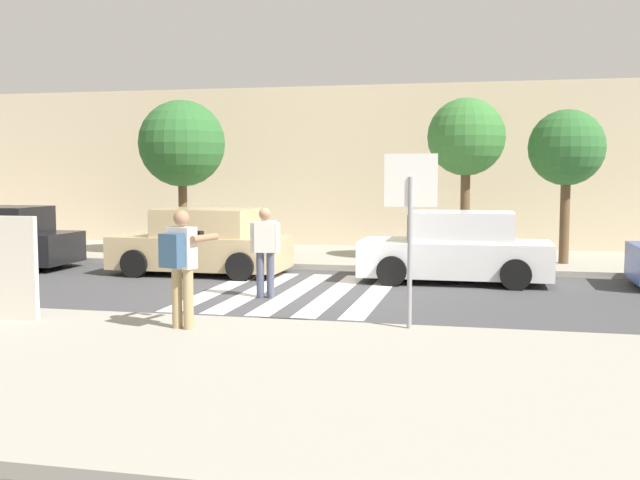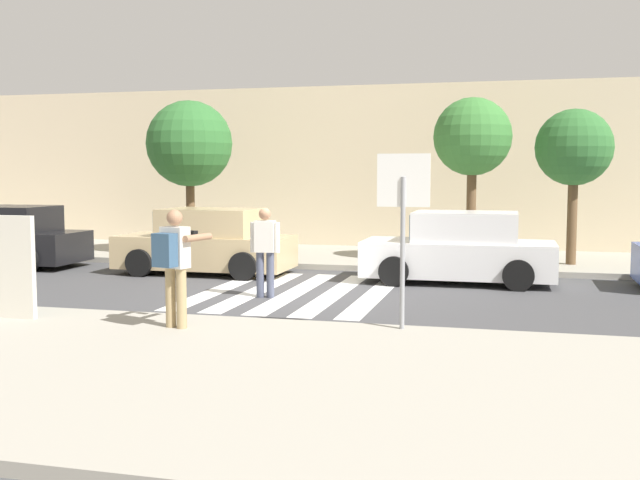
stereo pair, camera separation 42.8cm
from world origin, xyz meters
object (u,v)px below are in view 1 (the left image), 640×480
at_px(stop_sign, 411,202).
at_px(parked_car_tan, 202,244).
at_px(street_tree_center, 466,138).
at_px(street_tree_west, 182,144).
at_px(street_tree_east, 567,149).
at_px(advertising_board, 5,268).
at_px(pedestrian_crossing, 265,247).
at_px(parked_car_white, 457,249).
at_px(photographer_with_backpack, 181,258).

height_order(stop_sign, parked_car_tan, stop_sign).
bearing_deg(stop_sign, street_tree_center, 86.44).
xyz_separation_m(stop_sign, street_tree_west, (-7.12, 8.51, 1.18)).
xyz_separation_m(street_tree_east, advertising_board, (-9.08, -9.32, -2.03)).
distance_m(pedestrian_crossing, parked_car_white, 4.53).
relative_size(stop_sign, street_tree_center, 0.61).
bearing_deg(parked_car_tan, parked_car_white, 0.00).
distance_m(parked_car_white, advertising_board, 9.22).
bearing_deg(street_tree_west, street_tree_east, 0.56).
distance_m(stop_sign, parked_car_white, 5.89).
relative_size(pedestrian_crossing, street_tree_east, 0.45).
relative_size(photographer_with_backpack, parked_car_tan, 0.42).
xyz_separation_m(photographer_with_backpack, street_tree_center, (3.73, 9.19, 2.08)).
distance_m(parked_car_white, street_tree_west, 8.41).
bearing_deg(photographer_with_backpack, parked_car_tan, 109.14).
relative_size(street_tree_west, street_tree_east, 1.11).
height_order(parked_car_tan, street_tree_east, street_tree_east).
relative_size(parked_car_white, advertising_board, 2.56).
distance_m(photographer_with_backpack, street_tree_west, 10.27).
xyz_separation_m(parked_car_tan, street_tree_east, (8.42, 2.86, 2.25)).
bearing_deg(parked_car_white, pedestrian_crossing, -140.56).
bearing_deg(street_tree_west, pedestrian_crossing, -54.19).
bearing_deg(photographer_with_backpack, street_tree_west, 112.83).
relative_size(street_tree_center, street_tree_east, 1.08).
height_order(parked_car_white, street_tree_center, street_tree_center).
bearing_deg(stop_sign, parked_car_white, 85.62).
distance_m(stop_sign, street_tree_east, 9.15).
bearing_deg(parked_car_white, advertising_board, -135.51).
relative_size(stop_sign, photographer_with_backpack, 1.47).
bearing_deg(street_tree_center, pedestrian_crossing, -122.82).
distance_m(photographer_with_backpack, advertising_board, 2.93).
bearing_deg(street_tree_west, advertising_board, -83.89).
bearing_deg(parked_car_tan, photographer_with_backpack, -70.86).
bearing_deg(advertising_board, parked_car_tan, 84.17).
xyz_separation_m(stop_sign, photographer_with_backpack, (-3.21, -0.78, -0.81)).
height_order(stop_sign, advertising_board, stop_sign).
xyz_separation_m(pedestrian_crossing, advertising_board, (-3.08, -3.59, -0.03)).
bearing_deg(stop_sign, street_tree_west, 129.94).
height_order(photographer_with_backpack, street_tree_west, street_tree_west).
bearing_deg(street_tree_west, parked_car_tan, -59.22).
bearing_deg(street_tree_center, stop_sign, -93.56).
distance_m(photographer_with_backpack, street_tree_center, 10.14).
distance_m(stop_sign, parked_car_tan, 8.03).
xyz_separation_m(photographer_with_backpack, parked_car_tan, (-2.26, 6.52, -0.44)).
xyz_separation_m(street_tree_center, advertising_board, (-6.66, -9.13, -2.31)).
xyz_separation_m(parked_car_white, street_tree_east, (2.51, 2.86, 2.25)).
xyz_separation_m(stop_sign, advertising_board, (-6.13, -0.72, -1.04)).
relative_size(stop_sign, pedestrian_crossing, 1.47).
relative_size(parked_car_tan, street_tree_center, 1.00).
bearing_deg(street_tree_east, photographer_with_backpack, -123.28).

